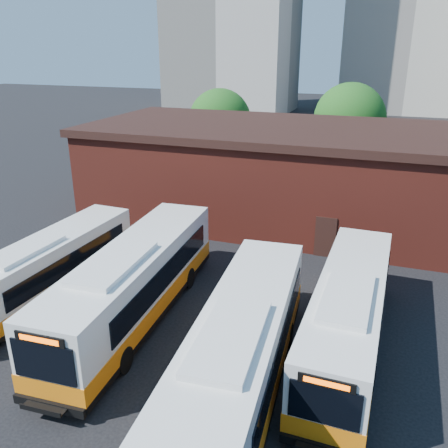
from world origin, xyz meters
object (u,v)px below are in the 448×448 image
(bus_west, at_px, (49,270))
(bus_mideast, at_px, (240,357))
(bus_east, at_px, (348,318))
(bus_midwest, at_px, (134,286))

(bus_west, height_order, bus_mideast, bus_mideast)
(bus_west, relative_size, bus_east, 0.95)
(bus_midwest, relative_size, bus_east, 1.10)
(bus_mideast, xyz_separation_m, bus_east, (3.18, 3.93, -0.11))
(bus_midwest, bearing_deg, bus_east, 1.57)
(bus_east, bearing_deg, bus_midwest, -174.25)
(bus_midwest, bearing_deg, bus_mideast, -31.46)
(bus_west, relative_size, bus_mideast, 0.87)
(bus_west, distance_m, bus_east, 14.04)
(bus_midwest, height_order, bus_mideast, bus_midwest)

